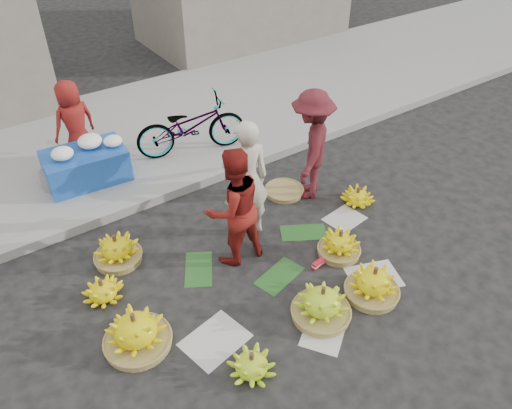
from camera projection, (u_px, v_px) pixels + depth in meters
ground at (276, 264)px, 6.62m from camera, size 80.00×80.00×0.00m
curb at (196, 182)px, 8.01m from camera, size 40.00×0.25×0.15m
sidewalk at (142, 130)px, 9.40m from camera, size 40.00×4.00×0.12m
newspaper_scatter at (315, 302)px, 6.09m from camera, size 3.20×1.80×0.00m
banana_leaves at (262, 258)px, 6.70m from camera, size 2.00×1.00×0.00m
banana_bunch_0 at (136, 331)px, 5.47m from camera, size 0.80×0.80×0.50m
banana_bunch_1 at (252, 364)px, 5.23m from camera, size 0.65×0.65×0.32m
banana_bunch_2 at (322, 304)px, 5.80m from camera, size 0.76×0.76×0.47m
banana_bunch_3 at (373, 283)px, 6.07m from camera, size 0.71×0.71×0.46m
banana_bunch_4 at (340, 244)px, 6.68m from camera, size 0.56×0.56×0.40m
banana_bunch_5 at (357, 197)px, 7.60m from camera, size 0.55×0.55×0.30m
banana_bunch_6 at (103, 290)px, 6.07m from camera, size 0.59×0.59×0.31m
banana_bunch_7 at (117, 250)px, 6.57m from camera, size 0.62×0.62×0.43m
basket_spare at (284, 191)px, 7.88m from camera, size 0.74×0.74×0.07m
incense_stack at (319, 264)px, 6.56m from camera, size 0.22×0.10×0.09m
vendor_cream at (246, 180)px, 6.64m from camera, size 0.73×0.58×1.76m
vendor_red at (233, 208)px, 6.24m from camera, size 0.81×0.63×1.65m
man_striped at (311, 146)px, 7.36m from camera, size 1.25×1.25×1.74m
flower_table at (86, 163)px, 7.81m from camera, size 1.29×0.86×0.72m
grey_bucket at (51, 180)px, 7.70m from camera, size 0.28×0.28×0.32m
flower_vendor at (75, 123)px, 7.98m from camera, size 0.78×0.58×1.43m
bicycle at (191, 126)px, 8.38m from camera, size 1.10×1.97×0.98m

